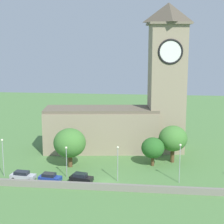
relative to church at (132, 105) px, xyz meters
The scene contains 13 objects.
ground_plane 13.10m from the church, 117.28° to the right, with size 200.00×200.00×0.00m, color #517F42.
church is the anchor object (origin of this frame).
quay_barrier 26.90m from the church, 97.57° to the right, with size 55.22×0.70×1.21m, color gray.
car_silver 30.63m from the church, 131.72° to the right, with size 4.87×2.45×1.68m.
car_blue 27.86m from the church, 122.33° to the right, with size 4.39×2.58×1.65m.
car_black 25.06m from the church, 110.61° to the right, with size 4.54×2.88×1.71m.
streetlamp_west_end 31.57m from the church, 139.29° to the right, with size 0.44×0.44×7.46m.
streetlamp_west_mid 23.38m from the church, 120.34° to the right, with size 0.44×0.44×6.10m.
streetlamp_central 21.26m from the church, 93.85° to the right, with size 0.44×0.44×6.77m.
streetlamp_east_mid 22.89m from the church, 63.08° to the right, with size 0.44×0.44×7.43m.
tree_churchyard 13.53m from the church, 40.62° to the right, with size 6.08×6.08×8.05m.
tree_by_tower 13.86m from the church, 64.75° to the right, with size 4.82×4.82×6.05m.
tree_riverside_east 18.91m from the church, 131.82° to the right, with size 6.67×6.67×8.16m.
Camera 1 is at (8.15, -62.47, 25.61)m, focal length 58.04 mm.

